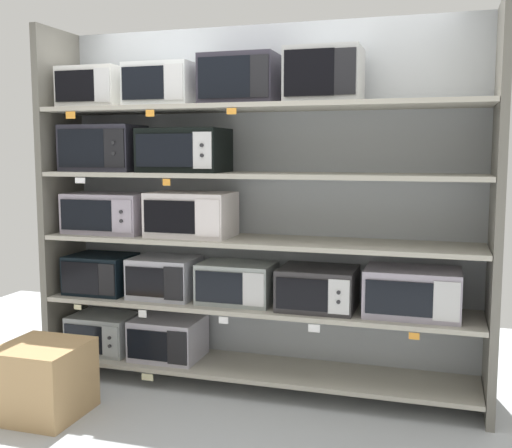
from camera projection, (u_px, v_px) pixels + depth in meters
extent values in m
cube|color=#9EA3A8|center=(267.00, 205.00, 4.29)|extent=(3.10, 0.04, 2.45)
cube|color=#68645B|center=(62.00, 203.00, 4.46)|extent=(0.05, 0.51, 2.45)
cube|color=#68645B|center=(496.00, 215.00, 3.60)|extent=(0.05, 0.51, 2.45)
cube|color=#ADA899|center=(256.00, 369.00, 4.16)|extent=(2.90, 0.51, 0.03)
cube|color=#A0A6A7|center=(104.00, 332.00, 4.48)|extent=(0.45, 0.35, 0.27)
cube|color=black|center=(83.00, 339.00, 4.33)|extent=(0.30, 0.01, 0.20)
cube|color=#A0A6A7|center=(110.00, 342.00, 4.27)|extent=(0.12, 0.01, 0.22)
cylinder|color=#262628|center=(110.00, 346.00, 4.26)|extent=(0.02, 0.01, 0.02)
cylinder|color=#262628|center=(109.00, 338.00, 4.26)|extent=(0.02, 0.01, 0.02)
cube|color=#B6B2C0|center=(168.00, 338.00, 4.33)|extent=(0.47, 0.38, 0.28)
cube|color=black|center=(147.00, 345.00, 4.16)|extent=(0.30, 0.01, 0.20)
cube|color=black|center=(177.00, 348.00, 4.10)|extent=(0.14, 0.01, 0.23)
cube|color=beige|center=(147.00, 377.00, 4.12)|extent=(0.08, 0.00, 0.04)
cube|color=#ADA899|center=(256.00, 306.00, 4.11)|extent=(2.90, 0.51, 0.03)
cube|color=black|center=(102.00, 273.00, 4.43)|extent=(0.44, 0.36, 0.27)
cube|color=black|center=(80.00, 278.00, 4.27)|extent=(0.29, 0.01, 0.22)
cube|color=black|center=(106.00, 280.00, 4.21)|extent=(0.12, 0.01, 0.22)
cube|color=#B1B1BD|center=(165.00, 277.00, 4.29)|extent=(0.45, 0.36, 0.28)
cube|color=black|center=(145.00, 282.00, 4.13)|extent=(0.28, 0.01, 0.20)
cube|color=black|center=(173.00, 284.00, 4.07)|extent=(0.14, 0.01, 0.22)
cube|color=#9EA6A3|center=(237.00, 283.00, 4.13)|extent=(0.50, 0.33, 0.27)
cube|color=black|center=(219.00, 287.00, 3.99)|extent=(0.33, 0.01, 0.21)
cube|color=silver|center=(253.00, 290.00, 3.92)|extent=(0.14, 0.01, 0.22)
cube|color=#333133|center=(318.00, 288.00, 3.97)|extent=(0.49, 0.40, 0.27)
cube|color=black|center=(302.00, 294.00, 3.79)|extent=(0.33, 0.01, 0.20)
cube|color=silver|center=(339.00, 297.00, 3.73)|extent=(0.13, 0.01, 0.21)
cylinder|color=#262628|center=(338.00, 302.00, 3.72)|extent=(0.02, 0.01, 0.02)
cylinder|color=#262628|center=(339.00, 293.00, 3.71)|extent=(0.02, 0.01, 0.02)
cube|color=#A59CAC|center=(412.00, 292.00, 3.80)|extent=(0.58, 0.37, 0.29)
cube|color=black|center=(399.00, 298.00, 3.64)|extent=(0.39, 0.01, 0.21)
cube|color=silver|center=(447.00, 302.00, 3.56)|extent=(0.15, 0.01, 0.23)
cube|color=beige|center=(78.00, 307.00, 4.22)|extent=(0.06, 0.00, 0.03)
cube|color=white|center=(142.00, 314.00, 4.08)|extent=(0.06, 0.00, 0.05)
cube|color=white|center=(223.00, 320.00, 3.91)|extent=(0.06, 0.00, 0.04)
cube|color=white|center=(314.00, 328.00, 3.74)|extent=(0.07, 0.00, 0.05)
cube|color=orange|center=(414.00, 336.00, 3.57)|extent=(0.06, 0.00, 0.04)
cube|color=#ADA899|center=(256.00, 241.00, 4.06)|extent=(2.90, 0.51, 0.03)
cube|color=#A59AAB|center=(108.00, 213.00, 4.36)|extent=(0.58, 0.34, 0.28)
cube|color=black|center=(86.00, 215.00, 4.21)|extent=(0.40, 0.01, 0.21)
cube|color=#A59AAB|center=(122.00, 216.00, 4.14)|extent=(0.15, 0.01, 0.23)
cylinder|color=#262628|center=(121.00, 221.00, 4.13)|extent=(0.02, 0.01, 0.02)
cylinder|color=#262628|center=(121.00, 212.00, 4.12)|extent=(0.02, 0.01, 0.02)
cube|color=silver|center=(192.00, 214.00, 4.17)|extent=(0.56, 0.36, 0.30)
cube|color=black|center=(169.00, 217.00, 4.02)|extent=(0.36, 0.01, 0.21)
cube|color=silver|center=(207.00, 218.00, 3.94)|extent=(0.17, 0.01, 0.24)
cube|color=#ADA899|center=(256.00, 175.00, 4.01)|extent=(2.90, 0.51, 0.03)
cube|color=#2B2A35|center=(104.00, 148.00, 4.31)|extent=(0.54, 0.34, 0.32)
cube|color=black|center=(81.00, 148.00, 4.17)|extent=(0.35, 0.01, 0.26)
cube|color=black|center=(114.00, 148.00, 4.09)|extent=(0.15, 0.01, 0.26)
cylinder|color=#262628|center=(113.00, 153.00, 4.09)|extent=(0.02, 0.01, 0.02)
cylinder|color=#262628|center=(113.00, 143.00, 4.08)|extent=(0.02, 0.01, 0.02)
cube|color=black|center=(185.00, 150.00, 4.14)|extent=(0.56, 0.38, 0.29)
cube|color=black|center=(164.00, 150.00, 3.97)|extent=(0.40, 0.01, 0.21)
cube|color=silver|center=(202.00, 150.00, 3.89)|extent=(0.13, 0.01, 0.23)
cylinder|color=#262628|center=(202.00, 155.00, 3.89)|extent=(0.02, 0.01, 0.02)
cylinder|color=#262628|center=(202.00, 145.00, 3.88)|extent=(0.02, 0.01, 0.02)
cube|color=white|center=(80.00, 180.00, 4.10)|extent=(0.08, 0.00, 0.04)
cube|color=orange|center=(166.00, 182.00, 3.92)|extent=(0.05, 0.00, 0.04)
cube|color=#ADA899|center=(256.00, 107.00, 3.96)|extent=(2.90, 0.51, 0.03)
cube|color=silver|center=(96.00, 88.00, 4.28)|extent=(0.44, 0.35, 0.28)
cube|color=black|center=(75.00, 86.00, 4.12)|extent=(0.30, 0.01, 0.21)
cube|color=silver|center=(102.00, 85.00, 4.06)|extent=(0.11, 0.01, 0.22)
cube|color=silver|center=(164.00, 86.00, 4.13)|extent=(0.46, 0.36, 0.28)
cube|color=black|center=(143.00, 83.00, 3.97)|extent=(0.30, 0.01, 0.21)
cube|color=silver|center=(173.00, 82.00, 3.90)|extent=(0.13, 0.01, 0.23)
cube|color=#2B2832|center=(241.00, 80.00, 3.97)|extent=(0.49, 0.34, 0.32)
cube|color=black|center=(224.00, 77.00, 3.81)|extent=(0.34, 0.01, 0.26)
cube|color=black|center=(259.00, 76.00, 3.75)|extent=(0.12, 0.01, 0.26)
cube|color=#A3A4A3|center=(324.00, 76.00, 3.81)|extent=(0.46, 0.36, 0.34)
cube|color=black|center=(309.00, 73.00, 3.65)|extent=(0.30, 0.01, 0.28)
cube|color=black|center=(345.00, 71.00, 3.58)|extent=(0.13, 0.01, 0.27)
cube|color=orange|center=(71.00, 115.00, 4.07)|extent=(0.07, 0.00, 0.05)
cube|color=orange|center=(150.00, 113.00, 3.90)|extent=(0.06, 0.00, 0.04)
cube|color=orange|center=(232.00, 111.00, 3.74)|extent=(0.06, 0.00, 0.04)
cube|color=tan|center=(43.00, 380.00, 3.72)|extent=(0.48, 0.48, 0.44)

